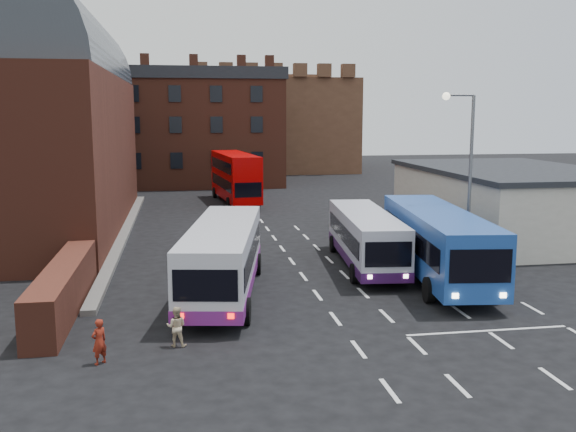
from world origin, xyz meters
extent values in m
plane|color=black|center=(0.00, 0.00, 0.00)|extent=(180.00, 180.00, 0.00)
cube|color=#602B1E|center=(-15.50, 21.00, 5.00)|extent=(12.00, 28.00, 10.00)
cylinder|color=#1E2328|center=(-15.50, 21.00, 10.00)|extent=(12.00, 26.00, 12.00)
cube|color=#602B1E|center=(-10.20, 2.00, 0.90)|extent=(1.20, 10.00, 1.80)
cube|color=beige|center=(15.00, 14.00, 2.00)|extent=(10.00, 16.00, 4.00)
cube|color=#282B30|center=(15.00, 14.00, 4.10)|extent=(10.40, 16.40, 0.30)
cube|color=brown|center=(-6.00, 46.00, 5.50)|extent=(22.00, 10.00, 11.00)
cube|color=brown|center=(6.00, 66.00, 6.00)|extent=(22.00, 22.00, 12.00)
cube|color=silver|center=(-3.91, 3.16, 1.75)|extent=(4.38, 11.30, 2.51)
cube|color=black|center=(-3.91, 3.16, 1.91)|extent=(4.23, 10.13, 0.90)
cylinder|color=black|center=(-4.54, 6.84, 0.50)|extent=(0.45, 1.04, 1.00)
cylinder|color=black|center=(-5.83, -0.47, 0.50)|extent=(0.45, 1.04, 1.00)
cylinder|color=black|center=(-2.07, 6.40, 0.50)|extent=(0.45, 1.04, 1.00)
cylinder|color=black|center=(-3.36, -0.91, 0.50)|extent=(0.45, 1.04, 1.00)
cube|color=#B8B9CC|center=(3.45, 7.09, 1.59)|extent=(3.19, 10.17, 2.27)
cube|color=black|center=(3.45, 7.09, 1.73)|extent=(3.14, 8.98, 0.82)
cylinder|color=black|center=(4.28, 3.81, 0.45)|extent=(0.34, 0.93, 0.91)
cylinder|color=black|center=(4.91, 10.51, 0.45)|extent=(0.34, 0.93, 0.91)
cylinder|color=black|center=(2.02, 4.02, 0.45)|extent=(0.34, 0.93, 0.91)
cylinder|color=black|center=(2.65, 10.72, 0.45)|extent=(0.34, 0.93, 0.91)
cube|color=#1D479C|center=(6.00, 4.15, 1.86)|extent=(4.06, 11.95, 2.66)
cube|color=black|center=(6.00, 4.15, 2.02)|extent=(3.97, 10.77, 0.96)
cylinder|color=black|center=(6.87, 0.29, 0.53)|extent=(0.42, 1.09, 1.07)
cylinder|color=black|center=(7.82, 8.12, 0.53)|extent=(0.42, 1.09, 1.07)
cylinder|color=black|center=(4.23, 0.61, 0.53)|extent=(0.42, 1.09, 1.07)
cylinder|color=black|center=(5.18, 8.44, 0.53)|extent=(0.42, 1.09, 1.07)
cube|color=#C50000|center=(-1.03, 31.23, 2.36)|extent=(3.51, 10.79, 3.76)
cube|color=black|center=(-1.03, 31.23, 1.83)|extent=(3.44, 9.60, 0.87)
cylinder|color=black|center=(0.52, 28.00, 0.48)|extent=(0.37, 0.99, 0.96)
cylinder|color=black|center=(-0.23, 35.09, 0.48)|extent=(0.37, 0.99, 0.96)
cylinder|color=black|center=(-1.87, 27.75, 0.48)|extent=(0.37, 0.99, 0.96)
cylinder|color=black|center=(-2.62, 34.84, 0.48)|extent=(0.37, 0.99, 0.96)
cylinder|color=slate|center=(8.60, 6.49, 4.24)|extent=(0.17, 0.17, 8.49)
cylinder|color=slate|center=(7.86, 6.42, 8.49)|extent=(1.49, 0.23, 0.11)
sphere|color=#FFF2CC|center=(7.12, 6.36, 8.44)|extent=(0.38, 0.38, 0.38)
imported|color=maroon|center=(-8.18, -3.87, 0.72)|extent=(0.62, 0.61, 1.43)
imported|color=#CCB891|center=(-5.86, -2.72, 0.68)|extent=(0.74, 0.63, 1.35)
camera|label=1|loc=(-5.56, -23.32, 7.63)|focal=40.00mm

